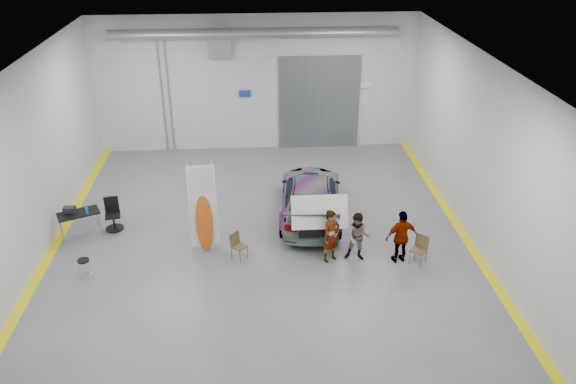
{
  "coord_description": "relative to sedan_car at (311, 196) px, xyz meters",
  "views": [
    {
      "loc": [
        -0.2,
        -16.01,
        10.11
      ],
      "look_at": [
        0.9,
        0.54,
        1.5
      ],
      "focal_mm": 35.0,
      "sensor_mm": 36.0,
      "label": 1
    }
  ],
  "objects": [
    {
      "name": "work_table",
      "position": [
        -7.99,
        -0.84,
        0.08
      ],
      "size": [
        1.49,
        1.16,
        1.09
      ],
      "rotation": [
        0.0,
        0.0,
        0.42
      ],
      "color": "gray",
      "rests_on": "ground"
    },
    {
      "name": "shop_stool",
      "position": [
        -7.12,
        -3.48,
        -0.41
      ],
      "size": [
        0.36,
        0.36,
        0.71
      ],
      "rotation": [
        0.0,
        0.0,
        -0.23
      ],
      "color": "black",
      "rests_on": "ground"
    },
    {
      "name": "sedan_car",
      "position": [
        0.0,
        0.0,
        0.0
      ],
      "size": [
        2.69,
        5.47,
        1.53
      ],
      "primitive_type": "imported",
      "rotation": [
        0.0,
        0.0,
        3.04
      ],
      "color": "white",
      "rests_on": "ground"
    },
    {
      "name": "folding_chair_near",
      "position": [
        -2.53,
        -2.66,
        -0.49
      ],
      "size": [
        0.57,
        0.66,
        0.87
      ],
      "rotation": [
        0.0,
        0.0,
        0.85
      ],
      "color": "brown",
      "rests_on": "ground"
    },
    {
      "name": "folding_chair_far",
      "position": [
        3.03,
        -3.29,
        -0.47
      ],
      "size": [
        0.61,
        0.68,
        0.93
      ],
      "rotation": [
        0.0,
        0.0,
        -0.71
      ],
      "color": "brown",
      "rests_on": "ground"
    },
    {
      "name": "person_c",
      "position": [
        2.5,
        -3.14,
        0.13
      ],
      "size": [
        1.1,
        0.61,
        1.78
      ],
      "primitive_type": "imported",
      "rotation": [
        0.0,
        0.0,
        3.33
      ],
      "color": "#A76337",
      "rests_on": "ground"
    },
    {
      "name": "ground",
      "position": [
        -1.79,
        -1.6,
        -0.76
      ],
      "size": [
        16.0,
        16.0,
        0.0
      ],
      "primitive_type": "plane",
      "color": "slate",
      "rests_on": "ground"
    },
    {
      "name": "person_a",
      "position": [
        0.33,
        -2.94,
        0.12
      ],
      "size": [
        0.77,
        0.71,
        1.77
      ],
      "primitive_type": "imported",
      "rotation": [
        0.0,
        0.0,
        0.6
      ],
      "color": "#8D6A4D",
      "rests_on": "ground"
    },
    {
      "name": "person_b",
      "position": [
        1.18,
        -2.94,
        0.05
      ],
      "size": [
        0.92,
        0.78,
        1.63
      ],
      "primitive_type": "imported",
      "rotation": [
        0.0,
        0.0,
        -0.24
      ],
      "color": "#547F9B",
      "rests_on": "ground"
    },
    {
      "name": "surfboard_display",
      "position": [
        -3.66,
        -2.06,
        0.53
      ],
      "size": [
        0.9,
        0.31,
        3.19
      ],
      "rotation": [
        0.0,
        0.0,
        0.11
      ],
      "color": "white",
      "rests_on": "ground"
    },
    {
      "name": "room_shell",
      "position": [
        -1.55,
        0.61,
        3.31
      ],
      "size": [
        14.02,
        16.18,
        6.01
      ],
      "color": "silver",
      "rests_on": "ground"
    },
    {
      "name": "trunk_lid",
      "position": [
        0.0,
        -2.39,
        0.78
      ],
      "size": [
        1.78,
        1.08,
        0.04
      ],
      "primitive_type": "cube",
      "color": "silver",
      "rests_on": "sedan_car"
    },
    {
      "name": "office_chair",
      "position": [
        -6.87,
        -0.51,
        -0.26
      ],
      "size": [
        0.61,
        0.62,
        1.14
      ],
      "rotation": [
        0.0,
        0.0,
        0.2
      ],
      "color": "black",
      "rests_on": "ground"
    }
  ]
}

